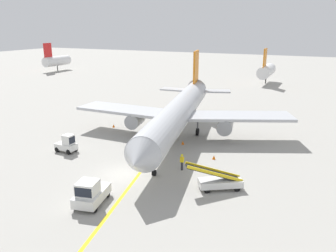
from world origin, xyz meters
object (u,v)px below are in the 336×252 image
Objects in this scene: pushback_tug at (91,193)px; safety_cone_tail_area at (114,126)px; safety_cone_wingtip_left at (214,157)px; airliner at (179,112)px; belt_loader_forward_hold at (219,181)px; safety_cone_nose_left at (134,140)px; safety_cone_nose_right at (183,143)px; baggage_tug_near_wing at (67,144)px; ground_crew_marshaller at (182,162)px; safety_cone_wingtip_right at (92,183)px.

pushback_tug reaches higher than safety_cone_tail_area.
airliner is at bearing 140.57° from safety_cone_wingtip_left.
safety_cone_nose_left is (-13.32, 7.78, -0.56)m from belt_loader_forward_hold.
airliner is 4.18m from safety_cone_nose_right.
safety_cone_tail_area is (-11.76, 2.57, 0.00)m from safety_cone_nose_right.
baggage_tug_near_wing is 8.07m from safety_cone_nose_left.
belt_loader_forward_hold is 5.19m from ground_crew_marshaller.
safety_cone_wingtip_right is (-8.03, -10.81, 0.00)m from safety_cone_wingtip_left.
ground_crew_marshaller is 3.86× the size of safety_cone_nose_left.
belt_loader_forward_hold reaches higher than safety_cone_tail_area.
safety_cone_tail_area is (-16.68, 5.61, 0.00)m from safety_cone_wingtip_left.
ground_crew_marshaller is 9.01m from safety_cone_wingtip_right.
ground_crew_marshaller is at bearing -115.71° from safety_cone_wingtip_left.
airliner is at bearing 91.45° from pushback_tug.
pushback_tug is 8.91× the size of safety_cone_nose_left.
ground_crew_marshaller is at bearing 67.39° from pushback_tug.
pushback_tug reaches higher than safety_cone_wingtip_left.
safety_cone_nose_right is (-7.50, 9.62, -0.56)m from belt_loader_forward_hold.
safety_cone_nose_right and safety_cone_wingtip_left have the same top height.
safety_cone_wingtip_left is (-2.58, 6.58, -0.56)m from belt_loader_forward_hold.
airliner reaches higher than baggage_tug_near_wing.
safety_cone_wingtip_left is at bearing 17.52° from baggage_tug_near_wing.
airliner reaches higher than safety_cone_tail_area.
safety_cone_nose_right is at bearing 17.56° from safety_cone_nose_left.
safety_cone_wingtip_left is (6.42, -5.28, -3.20)m from airliner.
pushback_tug is 13.13m from baggage_tug_near_wing.
ground_crew_marshaller is 4.66m from safety_cone_wingtip_left.
pushback_tug is at bearing -60.82° from safety_cone_tail_area.
airliner is 19.06m from pushback_tug.
ground_crew_marshaller is at bearing -31.47° from safety_cone_nose_left.
safety_cone_nose_right is (1.02, 16.66, -0.77)m from pushback_tug.
safety_cone_nose_right is 1.00× the size of safety_cone_tail_area.
belt_loader_forward_hold is 12.22m from safety_cone_nose_right.
safety_cone_nose_left is (5.11, 6.20, -0.71)m from baggage_tug_near_wing.
airliner is at bearing 123.83° from safety_cone_nose_right.
safety_cone_tail_area is (-5.94, 4.41, 0.00)m from safety_cone_nose_left.
ground_crew_marshaller is 3.86× the size of safety_cone_wingtip_right.
belt_loader_forward_hold is at bearing 21.73° from safety_cone_wingtip_right.
baggage_tug_near_wing is 1.42× the size of ground_crew_marshaller.
safety_cone_nose_left is 1.00× the size of safety_cone_tail_area.
safety_cone_wingtip_right is at bearing -158.27° from belt_loader_forward_hold.
pushback_tug is 10.26m from ground_crew_marshaller.
safety_cone_wingtip_right is (7.82, -5.81, -0.71)m from baggage_tug_near_wing.
pushback_tug is (0.48, -18.90, -2.42)m from airliner.
safety_cone_tail_area is at bearing 161.41° from safety_cone_wingtip_left.
ground_crew_marshaller reaches higher than safety_cone_wingtip_right.
belt_loader_forward_hold is at bearing -27.98° from ground_crew_marshaller.
safety_cone_wingtip_left is at bearing -6.38° from safety_cone_nose_left.
baggage_tug_near_wing reaches higher than safety_cone_wingtip_left.
airliner is 8.91m from safety_cone_wingtip_left.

